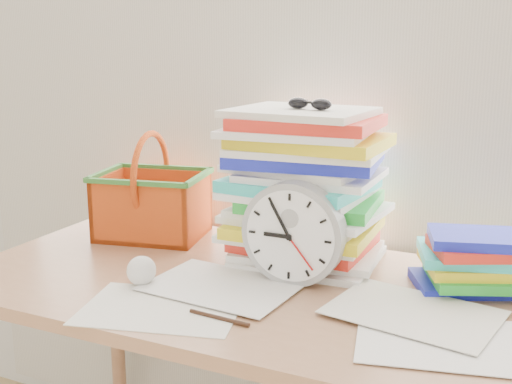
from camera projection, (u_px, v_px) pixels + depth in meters
The scene contains 10 objects.
curtain at pixel (323, 33), 1.65m from camera, with size 2.40×0.01×2.50m, color beige.
desk at pixel (262, 313), 1.46m from camera, with size 1.40×0.70×0.75m.
paper_stack at pixel (304, 186), 1.55m from camera, with size 0.37×0.31×0.38m, color white, non-canonical shape.
clock at pixel (294, 233), 1.42m from camera, with size 0.23×0.23×0.05m, color #9B9C9D.
sunglasses at pixel (310, 104), 1.48m from camera, with size 0.12×0.10×0.03m, color black, non-canonical shape.
book_stack at pixel (477, 261), 1.39m from camera, with size 0.26×0.20×0.13m, color white, non-canonical shape.
basket at pixel (152, 186), 1.76m from camera, with size 0.29×0.22×0.29m, color #E15416, non-canonical shape.
crumpled_ball at pixel (141, 270), 1.43m from camera, with size 0.07×0.07×0.07m, color white.
pen at pixel (219, 318), 1.25m from camera, with size 0.01×0.01×0.14m, color black.
scattered_papers at pixel (262, 280), 1.44m from camera, with size 1.26×0.42×0.02m, color white, non-canonical shape.
Camera 1 is at (0.56, 0.36, 1.28)m, focal length 45.00 mm.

